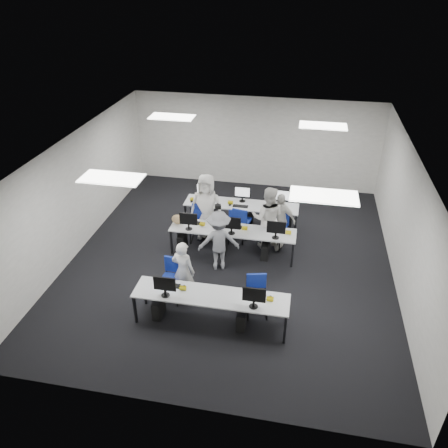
% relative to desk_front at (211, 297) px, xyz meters
% --- Properties ---
extents(room, '(9.00, 9.02, 3.00)m').
position_rel_desk_front_xyz_m(room, '(0.00, 2.40, 0.82)').
color(room, black).
rests_on(room, ground).
extents(ceiling_panels, '(5.20, 4.60, 0.02)m').
position_rel_desk_front_xyz_m(ceiling_panels, '(0.00, 2.40, 2.30)').
color(ceiling_panels, white).
rests_on(ceiling_panels, room).
extents(desk_front, '(3.20, 0.70, 0.73)m').
position_rel_desk_front_xyz_m(desk_front, '(0.00, 0.00, 0.00)').
color(desk_front, '#ABAEB0').
rests_on(desk_front, ground).
extents(desk_mid, '(3.20, 0.70, 0.73)m').
position_rel_desk_front_xyz_m(desk_mid, '(0.00, 2.60, 0.00)').
color(desk_mid, '#ABAEB0').
rests_on(desk_mid, ground).
extents(desk_back, '(3.20, 0.70, 0.73)m').
position_rel_desk_front_xyz_m(desk_back, '(0.00, 4.00, 0.00)').
color(desk_back, '#ABAEB0').
rests_on(desk_back, ground).
extents(equipment_front, '(2.51, 0.41, 1.19)m').
position_rel_desk_front_xyz_m(equipment_front, '(-0.19, -0.02, -0.32)').
color(equipment_front, '#0D34A9').
rests_on(equipment_front, desk_front).
extents(equipment_mid, '(2.91, 0.41, 1.19)m').
position_rel_desk_front_xyz_m(equipment_mid, '(-0.19, 2.58, -0.32)').
color(equipment_mid, white).
rests_on(equipment_mid, desk_mid).
extents(equipment_back, '(2.91, 0.41, 1.19)m').
position_rel_desk_front_xyz_m(equipment_back, '(0.19, 4.02, -0.32)').
color(equipment_back, white).
rests_on(equipment_back, desk_back).
extents(chair_0, '(0.52, 0.56, 0.96)m').
position_rel_desk_front_xyz_m(chair_0, '(-1.03, 0.62, -0.38)').
color(chair_0, navy).
rests_on(chair_0, ground).
extents(chair_1, '(0.54, 0.57, 0.91)m').
position_rel_desk_front_xyz_m(chair_1, '(0.90, 0.46, -0.39)').
color(chair_1, navy).
rests_on(chair_1, ground).
extents(chair_2, '(0.52, 0.56, 0.99)m').
position_rel_desk_front_xyz_m(chair_2, '(-1.00, 3.13, -0.37)').
color(chair_2, navy).
rests_on(chair_2, ground).
extents(chair_3, '(0.48, 0.51, 0.85)m').
position_rel_desk_front_xyz_m(chair_3, '(-0.02, 3.24, -0.41)').
color(chair_3, navy).
rests_on(chair_3, ground).
extents(chair_4, '(0.48, 0.52, 0.91)m').
position_rel_desk_front_xyz_m(chair_4, '(1.01, 3.15, -0.39)').
color(chair_4, navy).
rests_on(chair_4, ground).
extents(chair_5, '(0.55, 0.57, 0.84)m').
position_rel_desk_front_xyz_m(chair_5, '(-1.03, 3.46, -0.42)').
color(chair_5, navy).
rests_on(chair_5, ground).
extents(chair_6, '(0.53, 0.56, 0.91)m').
position_rel_desk_front_xyz_m(chair_6, '(0.10, 3.54, -0.39)').
color(chair_6, navy).
rests_on(chair_6, ground).
extents(chair_7, '(0.59, 0.62, 0.96)m').
position_rel_desk_front_xyz_m(chair_7, '(1.11, 3.48, -0.38)').
color(chair_7, navy).
rests_on(chair_7, ground).
extents(handbag, '(0.32, 0.21, 0.26)m').
position_rel_desk_front_xyz_m(handbag, '(-1.45, 2.63, 0.18)').
color(handbag, '#99744F').
rests_on(handbag, desk_mid).
extents(student_0, '(0.60, 0.46, 1.48)m').
position_rel_desk_front_xyz_m(student_0, '(-0.76, 0.67, 0.06)').
color(student_0, silver).
rests_on(student_0, ground).
extents(student_1, '(0.86, 0.67, 1.74)m').
position_rel_desk_front_xyz_m(student_1, '(0.83, 3.12, 0.19)').
color(student_1, silver).
rests_on(student_1, ground).
extents(student_2, '(0.92, 0.61, 1.85)m').
position_rel_desk_front_xyz_m(student_2, '(-0.84, 3.32, 0.24)').
color(student_2, silver).
rests_on(student_2, ground).
extents(student_3, '(0.94, 0.58, 1.50)m').
position_rel_desk_front_xyz_m(student_3, '(1.12, 3.31, 0.07)').
color(student_3, silver).
rests_on(student_3, ground).
extents(photographer, '(1.13, 0.84, 1.56)m').
position_rel_desk_front_xyz_m(photographer, '(-0.23, 1.96, 0.10)').
color(photographer, gray).
rests_on(photographer, ground).
extents(dslr_camera, '(0.18, 0.21, 0.10)m').
position_rel_desk_front_xyz_m(dslr_camera, '(-0.28, 2.13, 0.93)').
color(dslr_camera, black).
rests_on(dslr_camera, photographer).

